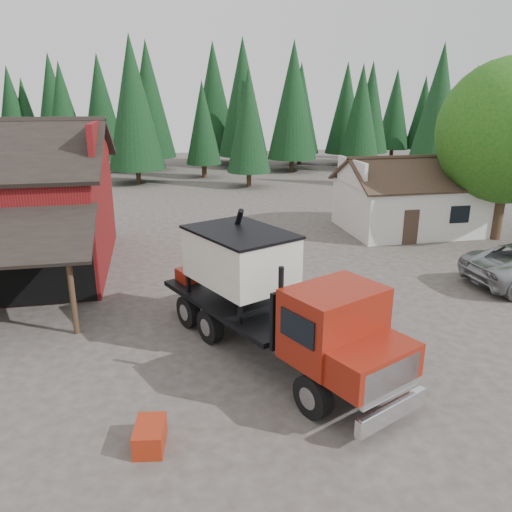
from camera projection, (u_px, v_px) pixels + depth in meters
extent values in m
plane|color=#423A34|center=(241.00, 346.00, 16.97)|extent=(120.00, 120.00, 0.00)
cube|color=maroon|center=(99.00, 142.00, 23.48)|extent=(0.25, 7.00, 2.00)
cylinder|color=#382619|center=(73.00, 297.00, 17.43)|extent=(0.20, 0.20, 2.80)
cube|color=silver|center=(410.00, 206.00, 31.10)|extent=(8.00, 6.00, 3.00)
cube|color=#38281E|center=(426.00, 174.00, 29.01)|extent=(8.60, 3.42, 1.80)
cube|color=#38281E|center=(402.00, 167.00, 31.80)|extent=(8.60, 3.42, 1.80)
cube|color=silver|center=(352.00, 172.00, 29.64)|extent=(0.20, 4.20, 1.50)
cube|color=silver|center=(472.00, 168.00, 31.17)|extent=(0.20, 4.20, 1.50)
cube|color=#38281E|center=(411.00, 227.00, 28.16)|extent=(0.90, 0.06, 2.00)
cube|color=black|center=(460.00, 214.00, 28.54)|extent=(1.20, 0.06, 1.00)
cylinder|color=#382619|center=(498.00, 212.00, 29.04)|extent=(0.60, 0.60, 3.20)
sphere|color=#175513|center=(511.00, 131.00, 27.62)|extent=(8.00, 8.00, 8.00)
sphere|color=#175513|center=(480.00, 152.00, 28.51)|extent=(4.40, 4.40, 4.40)
cylinder|color=#382619|center=(249.00, 178.00, 45.82)|extent=(0.44, 0.44, 1.60)
cone|color=black|center=(249.00, 121.00, 44.25)|extent=(3.96, 3.96, 9.00)
cylinder|color=#382619|center=(430.00, 180.00, 45.15)|extent=(0.44, 0.44, 1.60)
cone|color=black|center=(438.00, 109.00, 43.27)|extent=(4.84, 4.84, 11.00)
cylinder|color=#382619|center=(138.00, 175.00, 47.64)|extent=(0.44, 0.44, 1.60)
cone|color=black|center=(133.00, 103.00, 45.60)|extent=(5.28, 5.28, 12.00)
cylinder|color=black|center=(313.00, 396.00, 13.10)|extent=(0.84, 1.24, 1.19)
cylinder|color=black|center=(371.00, 369.00, 14.37)|extent=(0.84, 1.24, 1.19)
cylinder|color=black|center=(210.00, 326.00, 17.06)|extent=(0.84, 1.24, 1.19)
cylinder|color=black|center=(263.00, 310.00, 18.34)|extent=(0.84, 1.24, 1.19)
cylinder|color=black|center=(189.00, 311.00, 18.22)|extent=(0.84, 1.24, 1.19)
cylinder|color=black|center=(240.00, 297.00, 19.50)|extent=(0.84, 1.24, 1.19)
cube|color=black|center=(267.00, 324.00, 16.25)|extent=(4.96, 8.92, 0.43)
cube|color=silver|center=(392.00, 412.00, 12.45)|extent=(2.33, 1.21, 0.49)
cube|color=silver|center=(391.00, 380.00, 12.27)|extent=(1.91, 0.96, 0.97)
cube|color=maroon|center=(371.00, 363.00, 12.71)|extent=(2.79, 2.29, 0.92)
cube|color=maroon|center=(333.00, 323.00, 13.61)|extent=(3.12, 2.75, 2.00)
cube|color=black|center=(358.00, 323.00, 12.84)|extent=(2.09, 1.03, 0.97)
cylinder|color=black|center=(281.00, 301.00, 13.56)|extent=(0.20, 0.20, 1.94)
cube|color=black|center=(307.00, 311.00, 14.45)|extent=(2.45, 1.22, 1.73)
cube|color=black|center=(241.00, 301.00, 17.31)|extent=(5.12, 6.83, 0.17)
cube|color=beige|center=(240.00, 257.00, 16.82)|extent=(3.74, 4.27, 1.73)
cone|color=beige|center=(241.00, 287.00, 17.15)|extent=(3.15, 3.15, 0.76)
cube|color=black|center=(240.00, 232.00, 16.55)|extent=(3.89, 4.41, 0.09)
cylinder|color=black|center=(231.00, 246.00, 18.38)|extent=(0.59, 2.38, 3.29)
cube|color=maroon|center=(188.00, 276.00, 18.84)|extent=(0.95, 1.05, 0.49)
cylinder|color=silver|center=(344.00, 343.00, 15.24)|extent=(1.00, 1.23, 0.60)
cube|color=maroon|center=(150.00, 436.00, 12.02)|extent=(0.85, 1.19, 0.60)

